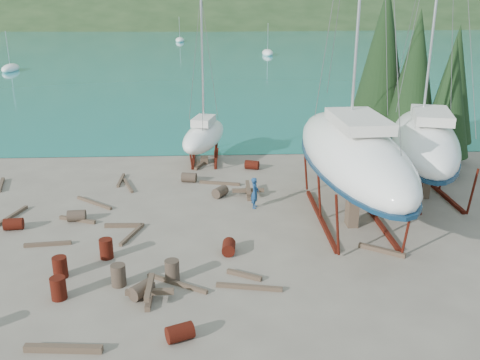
{
  "coord_description": "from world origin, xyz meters",
  "views": [
    {
      "loc": [
        -0.09,
        -21.2,
        10.79
      ],
      "look_at": [
        1.09,
        3.0,
        2.33
      ],
      "focal_mm": 40.0,
      "sensor_mm": 36.0,
      "label": 1
    }
  ],
  "objects_px": {
    "large_sailboat_near": "(352,154)",
    "small_sailboat_shore": "(204,135)",
    "large_sailboat_far": "(424,142)",
    "worker": "(255,193)"
  },
  "relations": [
    {
      "from": "large_sailboat_near",
      "to": "large_sailboat_far",
      "type": "xyz_separation_m",
      "value": [
        4.96,
        3.59,
        -0.4
      ]
    },
    {
      "from": "large_sailboat_near",
      "to": "worker",
      "type": "height_order",
      "value": "large_sailboat_near"
    },
    {
      "from": "large_sailboat_near",
      "to": "small_sailboat_shore",
      "type": "distance_m",
      "value": 12.84
    },
    {
      "from": "large_sailboat_far",
      "to": "small_sailboat_shore",
      "type": "height_order",
      "value": "large_sailboat_far"
    },
    {
      "from": "large_sailboat_far",
      "to": "small_sailboat_shore",
      "type": "bearing_deg",
      "value": 166.36
    },
    {
      "from": "large_sailboat_near",
      "to": "large_sailboat_far",
      "type": "distance_m",
      "value": 6.14
    },
    {
      "from": "large_sailboat_far",
      "to": "worker",
      "type": "distance_m",
      "value": 9.94
    },
    {
      "from": "large_sailboat_far",
      "to": "worker",
      "type": "height_order",
      "value": "large_sailboat_far"
    },
    {
      "from": "large_sailboat_near",
      "to": "small_sailboat_shore",
      "type": "xyz_separation_m",
      "value": [
        -7.37,
        10.38,
        -1.64
      ]
    },
    {
      "from": "large_sailboat_near",
      "to": "large_sailboat_far",
      "type": "bearing_deg",
      "value": 33.07
    }
  ]
}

